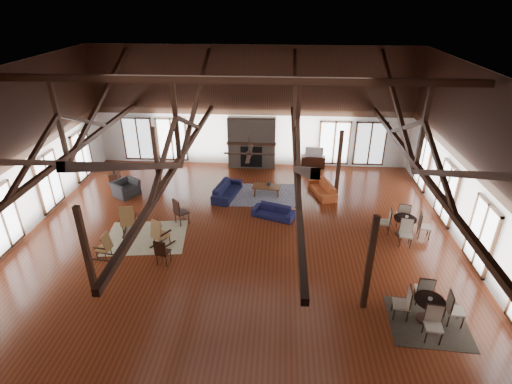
# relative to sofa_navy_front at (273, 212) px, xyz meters

# --- Properties ---
(floor) EXTENTS (16.00, 16.00, 0.00)m
(floor) POSITION_rel_sofa_navy_front_xyz_m (-1.25, -1.46, -0.25)
(floor) COLOR maroon
(floor) RESTS_ON ground
(ceiling) EXTENTS (16.00, 14.00, 0.02)m
(ceiling) POSITION_rel_sofa_navy_front_xyz_m (-1.25, -1.46, 5.75)
(ceiling) COLOR black
(ceiling) RESTS_ON wall_back
(wall_back) EXTENTS (16.00, 0.02, 6.00)m
(wall_back) POSITION_rel_sofa_navy_front_xyz_m (-1.25, 5.54, 2.75)
(wall_back) COLOR silver
(wall_back) RESTS_ON floor
(wall_front) EXTENTS (16.00, 0.02, 6.00)m
(wall_front) POSITION_rel_sofa_navy_front_xyz_m (-1.25, -8.46, 2.75)
(wall_front) COLOR silver
(wall_front) RESTS_ON floor
(wall_left) EXTENTS (0.02, 14.00, 6.00)m
(wall_left) POSITION_rel_sofa_navy_front_xyz_m (-9.25, -1.46, 2.75)
(wall_left) COLOR silver
(wall_left) RESTS_ON floor
(wall_right) EXTENTS (0.02, 14.00, 6.00)m
(wall_right) POSITION_rel_sofa_navy_front_xyz_m (6.75, -1.46, 2.75)
(wall_right) COLOR silver
(wall_right) RESTS_ON floor
(roof_truss) EXTENTS (15.60, 14.07, 3.14)m
(roof_truss) POSITION_rel_sofa_navy_front_xyz_m (-1.25, -1.46, 3.78)
(roof_truss) COLOR #33180E
(roof_truss) RESTS_ON wall_back
(post_grid) EXTENTS (8.16, 7.16, 3.05)m
(post_grid) POSITION_rel_sofa_navy_front_xyz_m (-1.25, -1.46, 1.28)
(post_grid) COLOR #33180E
(post_grid) RESTS_ON floor
(fireplace) EXTENTS (2.50, 0.69, 2.60)m
(fireplace) POSITION_rel_sofa_navy_front_xyz_m (-1.25, 5.21, 1.04)
(fireplace) COLOR #77675A
(fireplace) RESTS_ON floor
(ceiling_fan) EXTENTS (1.60, 1.60, 0.75)m
(ceiling_fan) POSITION_rel_sofa_navy_front_xyz_m (-0.75, -2.46, 3.49)
(ceiling_fan) COLOR black
(ceiling_fan) RESTS_ON roof_truss
(sofa_navy_front) EXTENTS (1.82, 1.20, 0.49)m
(sofa_navy_front) POSITION_rel_sofa_navy_front_xyz_m (0.00, 0.00, 0.00)
(sofa_navy_front) COLOR #17163E
(sofa_navy_front) RESTS_ON floor
(sofa_navy_left) EXTENTS (2.14, 1.21, 0.59)m
(sofa_navy_left) POSITION_rel_sofa_navy_front_xyz_m (-2.11, 1.74, 0.05)
(sofa_navy_left) COLOR #131535
(sofa_navy_left) RESTS_ON floor
(sofa_orange) EXTENTS (2.03, 1.23, 0.55)m
(sofa_orange) POSITION_rel_sofa_navy_front_xyz_m (2.15, 2.19, 0.03)
(sofa_orange) COLOR #AA4821
(sofa_orange) RESTS_ON floor
(coffee_table) EXTENTS (1.29, 0.75, 0.47)m
(coffee_table) POSITION_rel_sofa_navy_front_xyz_m (-0.35, 1.92, 0.17)
(coffee_table) COLOR brown
(coffee_table) RESTS_ON floor
(vase) EXTENTS (0.26, 0.26, 0.20)m
(vase) POSITION_rel_sofa_navy_front_xyz_m (-0.26, 2.00, 0.33)
(vase) COLOR #B2B2B2
(vase) RESTS_ON coffee_table
(armchair) EXTENTS (1.34, 1.38, 0.68)m
(armchair) POSITION_rel_sofa_navy_front_xyz_m (-6.65, 1.55, 0.09)
(armchair) COLOR #29292C
(armchair) RESTS_ON floor
(side_table_lamp) EXTENTS (0.43, 0.43, 1.09)m
(side_table_lamp) POSITION_rel_sofa_navy_front_xyz_m (-7.54, 2.59, 0.16)
(side_table_lamp) COLOR black
(side_table_lamp) RESTS_ON floor
(rocking_chair_a) EXTENTS (0.68, 1.01, 1.20)m
(rocking_chair_a) POSITION_rel_sofa_navy_front_xyz_m (-5.39, -1.57, 0.32)
(rocking_chair_a) COLOR brown
(rocking_chair_a) RESTS_ON floor
(rocking_chair_b) EXTENTS (0.83, 0.96, 1.10)m
(rocking_chair_b) POSITION_rel_sofa_navy_front_xyz_m (-4.00, -2.33, 0.27)
(rocking_chair_b) COLOR brown
(rocking_chair_b) RESTS_ON floor
(rocking_chair_c) EXTENTS (0.80, 0.50, 0.97)m
(rocking_chair_c) POSITION_rel_sofa_navy_front_xyz_m (-5.64, -3.14, 0.21)
(rocking_chair_c) COLOR brown
(rocking_chair_c) RESTS_ON floor
(side_chair_a) EXTENTS (0.65, 0.65, 1.10)m
(side_chair_a) POSITION_rel_sofa_navy_front_xyz_m (-3.65, -0.77, 0.39)
(side_chair_a) COLOR black
(side_chair_a) RESTS_ON floor
(side_chair_b) EXTENTS (0.48, 0.48, 0.98)m
(side_chair_b) POSITION_rel_sofa_navy_front_xyz_m (-3.61, -3.39, 0.32)
(side_chair_b) COLOR black
(side_chair_b) RESTS_ON floor
(cafe_table_near) EXTENTS (1.93, 1.93, 0.99)m
(cafe_table_near) POSITION_rel_sofa_navy_front_xyz_m (4.40, -5.39, 0.25)
(cafe_table_near) COLOR black
(cafe_table_near) RESTS_ON floor
(cafe_table_far) EXTENTS (1.95, 1.95, 1.00)m
(cafe_table_far) POSITION_rel_sofa_navy_front_xyz_m (4.91, -0.99, 0.25)
(cafe_table_far) COLOR black
(cafe_table_far) RESTS_ON floor
(cup_near) EXTENTS (0.15, 0.15, 0.09)m
(cup_near) POSITION_rel_sofa_navy_front_xyz_m (4.39, -5.41, 0.51)
(cup_near) COLOR #B2B2B2
(cup_near) RESTS_ON cafe_table_near
(cup_far) EXTENTS (0.13, 0.13, 0.09)m
(cup_far) POSITION_rel_sofa_navy_front_xyz_m (4.96, -0.96, 0.52)
(cup_far) COLOR #B2B2B2
(cup_far) RESTS_ON cafe_table_far
(tv_console) EXTENTS (1.21, 0.45, 0.60)m
(tv_console) POSITION_rel_sofa_navy_front_xyz_m (1.92, 5.29, 0.05)
(tv_console) COLOR black
(tv_console) RESTS_ON floor
(television) EXTENTS (0.92, 0.18, 0.53)m
(television) POSITION_rel_sofa_navy_front_xyz_m (1.96, 5.29, 0.62)
(television) COLOR #B2B2B2
(television) RESTS_ON tv_console
(rug_tan) EXTENTS (3.16, 2.61, 0.01)m
(rug_tan) POSITION_rel_sofa_navy_front_xyz_m (-4.71, -1.80, -0.24)
(rug_tan) COLOR tan
(rug_tan) RESTS_ON floor
(rug_navy) EXTENTS (3.10, 2.38, 0.01)m
(rug_navy) POSITION_rel_sofa_navy_front_xyz_m (-0.42, 1.97, -0.24)
(rug_navy) COLOR #171842
(rug_navy) RESTS_ON floor
(rug_dark) EXTENTS (2.23, 2.05, 0.01)m
(rug_dark) POSITION_rel_sofa_navy_front_xyz_m (4.44, -5.51, -0.24)
(rug_dark) COLOR black
(rug_dark) RESTS_ON floor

